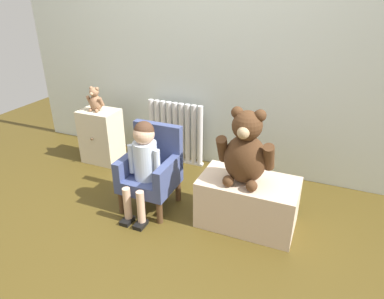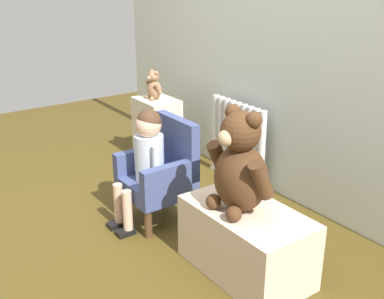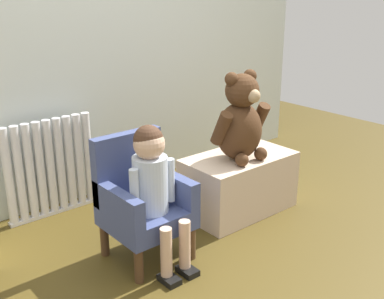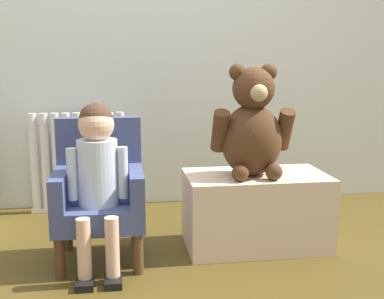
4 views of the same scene
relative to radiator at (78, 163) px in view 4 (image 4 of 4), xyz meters
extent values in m
plane|color=#493A15|center=(0.29, -1.13, -0.29)|extent=(6.00, 6.00, 0.00)
cube|color=silver|center=(0.29, 0.13, 0.91)|extent=(3.80, 0.05, 2.40)
cylinder|color=silver|center=(-0.25, 0.00, 0.01)|extent=(0.05, 0.05, 0.57)
cylinder|color=silver|center=(-0.19, 0.00, 0.01)|extent=(0.05, 0.05, 0.57)
cylinder|color=silver|center=(-0.12, 0.00, 0.01)|extent=(0.05, 0.05, 0.57)
cylinder|color=silver|center=(-0.06, 0.00, 0.01)|extent=(0.05, 0.05, 0.57)
cylinder|color=silver|center=(0.00, 0.00, 0.01)|extent=(0.05, 0.05, 0.57)
cylinder|color=silver|center=(0.06, 0.00, 0.01)|extent=(0.05, 0.05, 0.57)
cylinder|color=silver|center=(0.12, 0.00, 0.01)|extent=(0.05, 0.05, 0.57)
cylinder|color=silver|center=(0.19, 0.00, 0.01)|extent=(0.05, 0.05, 0.57)
cylinder|color=silver|center=(0.25, 0.00, 0.01)|extent=(0.05, 0.05, 0.57)
cube|color=silver|center=(0.00, 0.00, -0.28)|extent=(0.56, 0.05, 0.02)
cube|color=#3D4977|center=(0.15, -0.77, -0.07)|extent=(0.38, 0.37, 0.10)
cube|color=#3D4977|center=(0.15, -0.61, 0.16)|extent=(0.38, 0.06, 0.35)
cube|color=#3D4977|center=(-0.01, -0.77, 0.05)|extent=(0.06, 0.37, 0.14)
cube|color=#3D4977|center=(0.31, -0.77, 0.05)|extent=(0.06, 0.37, 0.14)
cylinder|color=#4C331E|center=(-0.01, -0.92, -0.20)|extent=(0.04, 0.04, 0.17)
cylinder|color=#4C331E|center=(0.31, -0.92, -0.20)|extent=(0.04, 0.04, 0.17)
cylinder|color=#4C331E|center=(-0.01, -0.61, -0.20)|extent=(0.04, 0.04, 0.17)
cylinder|color=#4C331E|center=(0.31, -0.61, -0.20)|extent=(0.04, 0.04, 0.17)
cylinder|color=silver|center=(0.15, -0.81, 0.12)|extent=(0.17, 0.17, 0.28)
sphere|color=#D8AD8E|center=(0.15, -0.81, 0.33)|extent=(0.15, 0.15, 0.15)
sphere|color=#472D1E|center=(0.15, -0.80, 0.35)|extent=(0.14, 0.14, 0.14)
cylinder|color=#D8AD8E|center=(0.10, -1.00, -0.14)|extent=(0.06, 0.06, 0.24)
cube|color=black|center=(0.10, -1.02, -0.28)|extent=(0.07, 0.11, 0.03)
cylinder|color=#D8AD8E|center=(0.21, -1.00, -0.14)|extent=(0.06, 0.06, 0.24)
cube|color=black|center=(0.21, -1.02, -0.28)|extent=(0.07, 0.11, 0.03)
cylinder|color=silver|center=(0.05, -0.83, 0.12)|extent=(0.04, 0.04, 0.22)
cylinder|color=silver|center=(0.26, -0.83, 0.12)|extent=(0.04, 0.04, 0.22)
cube|color=beige|center=(0.88, -0.69, -0.11)|extent=(0.67, 0.38, 0.35)
ellipsoid|color=#492D19|center=(0.85, -0.71, 0.23)|extent=(0.28, 0.24, 0.33)
sphere|color=#492D19|center=(0.85, -0.72, 0.47)|extent=(0.19, 0.19, 0.19)
sphere|color=tan|center=(0.85, -0.81, 0.45)|extent=(0.08, 0.08, 0.08)
sphere|color=#492D19|center=(0.77, -0.71, 0.54)|extent=(0.08, 0.08, 0.08)
sphere|color=#492D19|center=(0.92, -0.71, 0.54)|extent=(0.08, 0.08, 0.08)
cylinder|color=#492D19|center=(0.70, -0.72, 0.28)|extent=(0.07, 0.15, 0.20)
cylinder|color=#492D19|center=(1.00, -0.72, 0.28)|extent=(0.07, 0.15, 0.20)
sphere|color=#492D19|center=(0.77, -0.81, 0.10)|extent=(0.08, 0.08, 0.08)
sphere|color=#492D19|center=(0.92, -0.81, 0.10)|extent=(0.08, 0.08, 0.08)
camera|label=1|loc=(1.30, -2.67, 1.25)|focal=32.00mm
camera|label=2|loc=(2.42, -2.12, 1.19)|focal=45.00mm
camera|label=3|loc=(-1.06, -2.55, 1.05)|focal=45.00mm
camera|label=4|loc=(0.25, -2.83, 0.59)|focal=45.00mm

